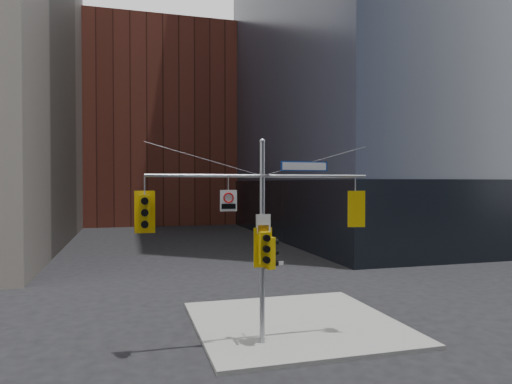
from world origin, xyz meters
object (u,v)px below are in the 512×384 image
traffic_light_pole_front (265,248)px  regulatory_sign_arm (229,200)px  traffic_light_west_arm (145,212)px  traffic_light_pole_side (271,253)px  traffic_light_east_arm (355,209)px  signal_assembly (262,221)px  street_sign_blade (304,166)px

traffic_light_pole_front → regulatory_sign_arm: regulatory_sign_arm is taller
traffic_light_west_arm → traffic_light_pole_side: traffic_light_west_arm is taller
traffic_light_east_arm → regulatory_sign_arm: bearing=14.9°
traffic_light_east_arm → regulatory_sign_arm: regulatory_sign_arm is taller
traffic_light_west_arm → traffic_light_pole_side: (4.31, 0.00, -1.51)m
signal_assembly → traffic_light_west_arm: signal_assembly is taller
traffic_light_pole_front → regulatory_sign_arm: size_ratio=1.89×
traffic_light_west_arm → signal_assembly: bearing=1.9°
traffic_light_pole_side → regulatory_sign_arm: (-1.53, -0.04, 1.88)m
signal_assembly → traffic_light_west_arm: bearing=179.8°
signal_assembly → traffic_light_pole_front: 0.94m
signal_assembly → regulatory_sign_arm: bearing=-179.0°
traffic_light_pole_side → signal_assembly: bearing=81.0°
traffic_light_west_arm → traffic_light_pole_front: 4.20m
traffic_light_east_arm → traffic_light_pole_front: size_ratio=0.96×
traffic_light_west_arm → traffic_light_east_arm: (7.58, -0.01, 0.00)m
traffic_light_pole_side → street_sign_blade: 3.30m
traffic_light_pole_side → regulatory_sign_arm: bearing=79.4°
traffic_light_west_arm → street_sign_blade: 5.77m
street_sign_blade → traffic_light_pole_side: bearing=177.0°
signal_assembly → traffic_light_pole_front: signal_assembly is taller
traffic_light_pole_side → traffic_light_pole_front: 0.49m
signal_assembly → traffic_light_west_arm: (-3.99, 0.01, 0.38)m
traffic_light_west_arm → traffic_light_east_arm: 7.58m
signal_assembly → traffic_light_pole_side: (0.33, 0.02, -1.13)m
traffic_light_pole_side → regulatory_sign_arm: 2.43m
street_sign_blade → regulatory_sign_arm: size_ratio=2.47×
traffic_light_east_arm → traffic_light_pole_side: 3.60m
traffic_light_west_arm → traffic_light_east_arm: traffic_light_west_arm is taller
traffic_light_east_arm → regulatory_sign_arm: size_ratio=1.82×
signal_assembly → traffic_light_pole_front: size_ratio=5.80×
traffic_light_east_arm → regulatory_sign_arm: 4.81m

